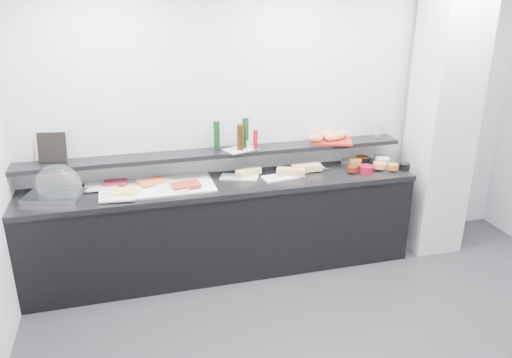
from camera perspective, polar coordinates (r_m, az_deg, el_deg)
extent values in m
cube|color=silver|center=(4.88, 3.43, 6.55)|extent=(5.00, 0.02, 2.70)
cube|color=silver|center=(5.26, 20.50, 6.29)|extent=(0.50, 0.50, 2.70)
cube|color=black|center=(4.76, -3.71, -5.73)|extent=(3.60, 0.60, 0.85)
cube|color=black|center=(4.58, -3.84, -0.68)|extent=(3.62, 0.62, 0.05)
cube|color=black|center=(4.66, -4.35, 3.00)|extent=(3.60, 0.25, 0.04)
cube|color=silver|center=(4.54, -21.99, -1.80)|extent=(0.55, 0.44, 0.04)
ellipsoid|color=white|center=(4.50, -21.62, -0.54)|extent=(0.47, 0.40, 0.34)
cube|color=white|center=(4.52, -11.22, -0.89)|extent=(1.00, 0.48, 0.01)
cube|color=white|center=(4.62, -17.25, -0.81)|extent=(0.29, 0.20, 0.01)
cube|color=maroon|center=(4.62, -15.77, -0.38)|extent=(0.21, 0.14, 0.02)
cube|color=silver|center=(4.62, -11.34, -0.23)|extent=(0.31, 0.21, 0.01)
cube|color=orange|center=(4.57, -11.80, -0.25)|extent=(0.27, 0.22, 0.02)
cube|color=white|center=(4.34, -15.49, -1.98)|extent=(0.32, 0.23, 0.01)
cube|color=#E3CD58|center=(4.39, -14.81, -1.42)|extent=(0.23, 0.16, 0.02)
cube|color=white|center=(4.42, -9.46, -1.06)|extent=(0.32, 0.24, 0.01)
cube|color=maroon|center=(4.44, -8.02, -0.66)|extent=(0.26, 0.19, 0.02)
cube|color=silver|center=(4.67, -1.92, 0.20)|extent=(0.38, 0.27, 0.01)
cube|color=#E1B876|center=(4.69, -0.86, 0.82)|extent=(0.26, 0.18, 0.06)
cylinder|color=#AEB0B5|center=(4.64, -2.14, 0.23)|extent=(0.14, 0.09, 0.01)
cube|color=white|center=(4.68, 3.09, 0.26)|extent=(0.41, 0.22, 0.01)
cube|color=tan|center=(4.71, 4.00, 0.84)|extent=(0.28, 0.20, 0.06)
cylinder|color=#ACAFB3|center=(4.65, 2.58, 0.26)|extent=(0.16, 0.03, 0.01)
cube|color=white|center=(4.91, 5.89, 1.13)|extent=(0.36, 0.26, 0.01)
cube|color=tan|center=(4.83, 5.80, 1.30)|extent=(0.29, 0.11, 0.06)
cylinder|color=silver|center=(4.88, 7.59, 1.10)|extent=(0.16, 0.05, 0.01)
cylinder|color=white|center=(5.03, 10.59, 1.71)|extent=(0.20, 0.20, 0.07)
cylinder|color=orange|center=(5.06, 11.26, 1.94)|extent=(0.16, 0.16, 0.05)
cylinder|color=black|center=(5.17, 12.09, 2.12)|extent=(0.17, 0.17, 0.07)
cylinder|color=#581E0C|center=(5.16, 12.09, 2.25)|extent=(0.16, 0.16, 0.05)
cylinder|color=white|center=(5.20, 14.05, 2.08)|extent=(0.22, 0.22, 0.07)
cylinder|color=white|center=(5.18, 14.23, 2.12)|extent=(0.18, 0.18, 0.05)
cylinder|color=maroon|center=(4.91, 12.45, 1.09)|extent=(0.16, 0.16, 0.07)
cylinder|color=#5B150D|center=(4.85, 10.98, 1.14)|extent=(0.13, 0.13, 0.05)
cylinder|color=silver|center=(5.04, 14.89, 1.41)|extent=(0.20, 0.20, 0.07)
cylinder|color=#FC773D|center=(5.01, 13.95, 1.52)|extent=(0.16, 0.16, 0.05)
cylinder|color=black|center=(5.08, 16.62, 1.36)|extent=(0.13, 0.13, 0.07)
cylinder|color=#C8601B|center=(5.01, 15.35, 1.36)|extent=(0.13, 0.13, 0.05)
cube|color=black|center=(4.64, -22.27, 3.35)|extent=(0.25, 0.11, 0.26)
cube|color=#D1B097|center=(4.67, -22.71, 3.38)|extent=(0.21, 0.07, 0.22)
cube|color=silver|center=(4.67, -1.74, 3.42)|extent=(0.34, 0.27, 0.01)
cylinder|color=black|center=(4.65, -4.51, 5.05)|extent=(0.08, 0.08, 0.26)
cylinder|color=#341B09|center=(4.60, -1.79, 4.80)|extent=(0.07, 0.07, 0.24)
cylinder|color=#113E16|center=(4.67, -1.20, 5.32)|extent=(0.08, 0.08, 0.28)
cylinder|color=#AA0C16|center=(4.64, -0.06, 4.56)|extent=(0.06, 0.06, 0.18)
cylinder|color=white|center=(4.68, -1.63, 4.00)|extent=(0.04, 0.04, 0.07)
cylinder|color=white|center=(4.67, -0.93, 3.96)|extent=(0.04, 0.04, 0.07)
cube|color=#A41F11|center=(4.97, 8.62, 4.32)|extent=(0.46, 0.39, 0.02)
ellipsoid|color=#AD7642|center=(5.01, 7.27, 5.14)|extent=(0.18, 0.15, 0.08)
ellipsoid|color=#B78745|center=(5.00, 8.08, 5.07)|extent=(0.17, 0.14, 0.08)
ellipsoid|color=tan|center=(5.02, 8.46, 5.11)|extent=(0.14, 0.11, 0.08)
ellipsoid|color=tan|center=(4.86, 6.75, 4.69)|extent=(0.17, 0.14, 0.08)
ellipsoid|color=#D78452|center=(4.92, 8.63, 4.78)|extent=(0.15, 0.11, 0.08)
ellipsoid|color=#B08843|center=(4.96, 9.38, 4.87)|extent=(0.14, 0.10, 0.08)
ellipsoid|color=tan|center=(4.95, 8.59, 4.88)|extent=(0.16, 0.13, 0.08)
ellipsoid|color=#C5824B|center=(5.04, 9.85, 5.09)|extent=(0.14, 0.11, 0.08)
cylinder|color=silver|center=(5.14, 13.68, 6.15)|extent=(0.11, 0.11, 0.30)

